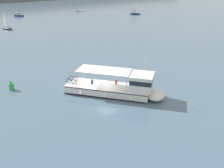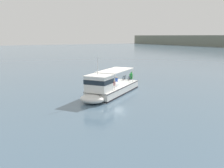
# 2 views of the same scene
# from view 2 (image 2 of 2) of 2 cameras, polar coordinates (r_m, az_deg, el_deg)

# --- Properties ---
(ground_plane) EXTENTS (400.00, 400.00, 0.00)m
(ground_plane) POSITION_cam_2_polar(r_m,az_deg,el_deg) (36.12, 0.68, -2.02)
(ground_plane) COLOR slate
(ferry_main) EXTENTS (9.98, 12.10, 5.32)m
(ferry_main) POSITION_cam_2_polar(r_m,az_deg,el_deg) (34.45, -0.71, -0.91)
(ferry_main) COLOR white
(ferry_main) RESTS_ON ground
(channel_buoy) EXTENTS (0.70, 0.70, 1.40)m
(channel_buoy) POSITION_cam_2_polar(r_m,az_deg,el_deg) (48.49, 4.22, 1.84)
(channel_buoy) COLOR green
(channel_buoy) RESTS_ON ground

